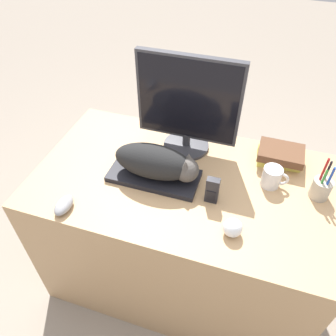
{
  "coord_description": "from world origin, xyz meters",
  "views": [
    {
      "loc": [
        0.25,
        -0.6,
        1.78
      ],
      "look_at": [
        -0.06,
        0.35,
        0.84
      ],
      "focal_mm": 35.0,
      "sensor_mm": 36.0,
      "label": 1
    }
  ],
  "objects": [
    {
      "name": "monitor",
      "position": [
        -0.04,
        0.58,
        1.02
      ],
      "size": [
        0.45,
        0.22,
        0.46
      ],
      "color": "#333338",
      "rests_on": "desk"
    },
    {
      "name": "baseball",
      "position": [
        0.25,
        0.15,
        0.81
      ],
      "size": [
        0.07,
        0.07,
        0.07
      ],
      "color": "silver",
      "rests_on": "desk"
    },
    {
      "name": "coffee_mug",
      "position": [
        0.37,
        0.45,
        0.82
      ],
      "size": [
        0.11,
        0.08,
        0.09
      ],
      "color": "silver",
      "rests_on": "desk"
    },
    {
      "name": "keyboard",
      "position": [
        -0.12,
        0.34,
        0.79
      ],
      "size": [
        0.39,
        0.17,
        0.02
      ],
      "color": "black",
      "rests_on": "desk"
    },
    {
      "name": "phone",
      "position": [
        0.15,
        0.29,
        0.84
      ],
      "size": [
        0.05,
        0.03,
        0.12
      ],
      "color": "black",
      "rests_on": "desk"
    },
    {
      "name": "cat",
      "position": [
        -0.1,
        0.34,
        0.87
      ],
      "size": [
        0.36,
        0.15,
        0.14
      ],
      "color": "black",
      "rests_on": "keyboard"
    },
    {
      "name": "pen_cup",
      "position": [
        0.56,
        0.45,
        0.83
      ],
      "size": [
        0.08,
        0.08,
        0.2
      ],
      "color": "#B2A893",
      "rests_on": "desk"
    },
    {
      "name": "computer_mouse",
      "position": [
        -0.39,
        0.07,
        0.8
      ],
      "size": [
        0.06,
        0.1,
        0.04
      ],
      "color": "gray",
      "rests_on": "desk"
    },
    {
      "name": "ground_plane",
      "position": [
        0.0,
        0.0,
        0.0
      ],
      "size": [
        12.0,
        12.0,
        0.0
      ],
      "primitive_type": "plane",
      "color": "gray"
    },
    {
      "name": "book_stack",
      "position": [
        0.39,
        0.61,
        0.82
      ],
      "size": [
        0.2,
        0.15,
        0.08
      ],
      "color": "#CCC14C",
      "rests_on": "desk"
    },
    {
      "name": "desk",
      "position": [
        0.0,
        0.37,
        0.39
      ],
      "size": [
        1.28,
        0.74,
        0.78
      ],
      "color": "tan",
      "rests_on": "ground_plane"
    }
  ]
}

